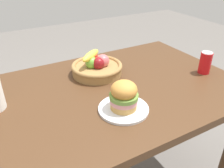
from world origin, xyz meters
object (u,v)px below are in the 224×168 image
plate (123,109)px  sandwich (124,95)px  fruit_basket (97,67)px  soda_can (205,63)px

plate → sandwich: (0.00, -0.00, 0.07)m
sandwich → plate: bearing=90.0°
plate → fruit_basket: (0.06, 0.38, 0.04)m
fruit_basket → sandwich: bearing=-98.4°
plate → fruit_basket: 0.38m
sandwich → fruit_basket: sandwich is taller
fruit_basket → soda_can: bearing=-28.1°
plate → soda_can: soda_can is taller
plate → fruit_basket: size_ratio=0.78×
plate → fruit_basket: fruit_basket is taller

